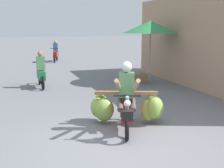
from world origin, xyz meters
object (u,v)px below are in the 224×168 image
object	(u,v)px
motorbike_main_loaded	(128,106)
motorbike_distant_ahead_left	(56,53)
market_umbrella_near_shop	(150,27)
motorbike_distant_far_ahead	(41,73)
produce_crate	(139,78)

from	to	relation	value
motorbike_main_loaded	motorbike_distant_ahead_left	distance (m)	13.54
motorbike_distant_ahead_left	market_umbrella_near_shop	xyz separation A→B (m)	(2.57, -8.76, 1.73)
motorbike_distant_far_ahead	produce_crate	bearing A→B (deg)	-4.35
motorbike_main_loaded	market_umbrella_near_shop	size ratio (longest dim) A/B	0.77
motorbike_main_loaded	produce_crate	xyz separation A→B (m)	(2.51, 4.92, -0.30)
motorbike_distant_far_ahead	produce_crate	distance (m)	4.01
motorbike_distant_far_ahead	motorbike_main_loaded	bearing A→B (deg)	-74.19
motorbike_distant_ahead_left	motorbike_distant_far_ahead	xyz separation A→B (m)	(-1.81, -8.31, 0.00)
market_umbrella_near_shop	produce_crate	bearing A→B (deg)	160.81
produce_crate	motorbike_distant_ahead_left	bearing A→B (deg)	104.17
motorbike_distant_far_ahead	market_umbrella_near_shop	xyz separation A→B (m)	(4.38, -0.44, 1.73)
produce_crate	motorbike_distant_far_ahead	bearing A→B (deg)	175.65
motorbike_main_loaded	market_umbrella_near_shop	xyz separation A→B (m)	(2.90, 4.78, 1.82)
market_umbrella_near_shop	produce_crate	distance (m)	2.16
motorbike_main_loaded	market_umbrella_near_shop	world-z (taller)	market_umbrella_near_shop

